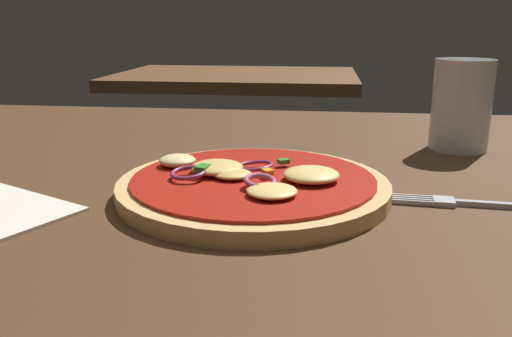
% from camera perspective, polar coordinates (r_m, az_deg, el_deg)
% --- Properties ---
extents(dining_table, '(1.18, 0.90, 0.03)m').
position_cam_1_polar(dining_table, '(0.54, -0.95, -3.38)').
color(dining_table, '#4C301C').
rests_on(dining_table, ground).
extents(pizza, '(0.25, 0.25, 0.03)m').
position_cam_1_polar(pizza, '(0.49, -0.39, -1.74)').
color(pizza, tan).
rests_on(pizza, dining_table).
extents(fork, '(0.19, 0.03, 0.01)m').
position_cam_1_polar(fork, '(0.51, 23.94, -3.58)').
color(fork, silver).
rests_on(fork, dining_table).
extents(beer_glass, '(0.07, 0.07, 0.11)m').
position_cam_1_polar(beer_glass, '(0.71, 21.16, 5.89)').
color(beer_glass, silver).
rests_on(beer_glass, dining_table).
extents(background_table, '(0.73, 0.52, 0.03)m').
position_cam_1_polar(background_table, '(1.67, -2.06, 9.64)').
color(background_table, brown).
rests_on(background_table, ground).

